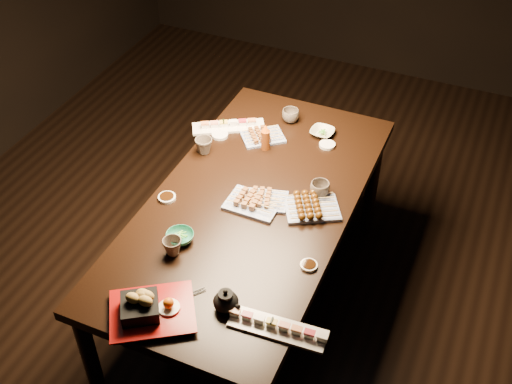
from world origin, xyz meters
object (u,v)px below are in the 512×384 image
at_px(tempura_tray, 151,305).
at_px(teapot, 226,299).
at_px(yakitori_plate_right, 265,197).
at_px(edamame_bowl_cream, 322,132).
at_px(yakitori_plate_center, 253,200).
at_px(teacup_mid_right, 320,189).
at_px(teacup_far_left, 204,146).
at_px(teacup_far_right, 290,116).
at_px(edamame_bowl_green, 180,237).
at_px(teacup_near_left, 172,247).
at_px(condiment_bottle, 265,137).
at_px(sushi_platter_near, 278,326).
at_px(sushi_platter_far, 228,124).
at_px(dining_table, 252,257).
at_px(yakitori_plate_left, 263,134).

height_order(tempura_tray, teapot, tempura_tray).
distance_m(yakitori_plate_right, edamame_bowl_cream, 0.62).
bearing_deg(yakitori_plate_center, teacup_mid_right, 37.30).
bearing_deg(teacup_far_left, teacup_far_right, 55.32).
xyz_separation_m(tempura_tray, teapot, (0.25, 0.14, -0.01)).
xyz_separation_m(edamame_bowl_green, teacup_mid_right, (0.46, 0.53, 0.02)).
distance_m(teacup_near_left, condiment_bottle, 0.85).
distance_m(teacup_near_left, teacup_mid_right, 0.75).
xyz_separation_m(edamame_bowl_cream, teacup_near_left, (-0.30, -1.07, 0.02)).
bearing_deg(edamame_bowl_green, teacup_far_right, 83.97).
distance_m(sushi_platter_near, teacup_mid_right, 0.81).
distance_m(sushi_platter_far, tempura_tray, 1.28).
height_order(dining_table, teacup_mid_right, teacup_mid_right).
distance_m(teacup_mid_right, condiment_bottle, 0.45).
bearing_deg(teapot, condiment_bottle, 115.87).
relative_size(sushi_platter_near, edamame_bowl_green, 3.10).
xyz_separation_m(yakitori_plate_right, teapot, (0.10, -0.64, 0.02)).
bearing_deg(sushi_platter_far, teacup_far_right, -176.12).
bearing_deg(teacup_far_right, teapot, -79.79).
relative_size(dining_table, teapot, 15.09).
xyz_separation_m(edamame_bowl_cream, tempura_tray, (-0.21, -1.39, 0.04)).
bearing_deg(teacup_near_left, tempura_tray, -74.53).
distance_m(dining_table, teacup_far_right, 0.80).
relative_size(tempura_tray, teacup_far_right, 3.54).
distance_m(yakitori_plate_left, condiment_bottle, 0.10).
bearing_deg(teacup_far_left, sushi_platter_far, 85.18).
bearing_deg(edamame_bowl_cream, teapot, -88.43).
bearing_deg(dining_table, sushi_platter_far, 113.54).
bearing_deg(sushi_platter_near, yakitori_plate_center, 117.48).
distance_m(sushi_platter_far, edamame_bowl_cream, 0.50).
bearing_deg(yakitori_plate_left, tempura_tray, -126.59).
bearing_deg(teapot, yakitori_plate_center, 115.16).
bearing_deg(condiment_bottle, edamame_bowl_green, -96.05).
bearing_deg(tempura_tray, sushi_platter_near, -17.99).
xyz_separation_m(yakitori_plate_right, edamame_bowl_cream, (0.07, 0.61, -0.01)).
xyz_separation_m(tempura_tray, condiment_bottle, (-0.02, 1.16, 0.01)).
distance_m(yakitori_plate_left, teacup_near_left, 0.92).
bearing_deg(sushi_platter_far, condiment_bottle, 130.38).
xyz_separation_m(sushi_platter_far, yakitori_plate_center, (0.37, -0.51, 0.01)).
xyz_separation_m(edamame_bowl_cream, teacup_far_right, (-0.20, 0.05, 0.02)).
height_order(edamame_bowl_cream, teacup_far_left, teacup_far_left).
distance_m(yakitori_plate_center, teacup_far_left, 0.47).
relative_size(dining_table, edamame_bowl_cream, 14.59).
bearing_deg(yakitori_plate_center, edamame_bowl_cream, 81.26).
height_order(tempura_tray, teacup_near_left, tempura_tray).
bearing_deg(yakitori_plate_left, edamame_bowl_cream, -10.27).
bearing_deg(edamame_bowl_cream, tempura_tray, -98.63).
height_order(yakitori_plate_left, teacup_far_right, teacup_far_right).
distance_m(dining_table, teapot, 0.76).
relative_size(tempura_tray, teapot, 2.73).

